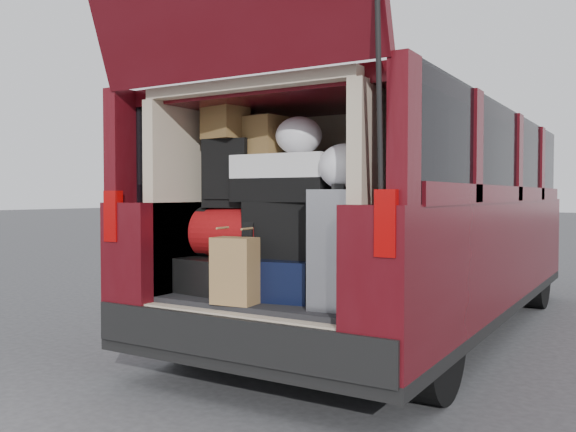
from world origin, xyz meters
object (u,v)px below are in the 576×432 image
(red_duffel, at_px, (234,233))
(twotone_duffel, at_px, (287,178))
(black_hardshell, at_px, (225,274))
(navy_hardshell, at_px, (286,277))
(backpack, at_px, (229,174))
(silver_roller, at_px, (343,248))
(black_soft_case, at_px, (287,230))
(kraft_bag, at_px, (235,271))

(red_duffel, distance_m, twotone_duffel, 0.49)
(black_hardshell, height_order, navy_hardshell, navy_hardshell)
(black_hardshell, relative_size, navy_hardshell, 1.01)
(red_duffel, bearing_deg, backpack, 159.84)
(black_hardshell, distance_m, silver_roller, 0.89)
(black_soft_case, bearing_deg, navy_hardshell, 165.36)
(navy_hardshell, xyz_separation_m, twotone_duffel, (-0.00, 0.01, 0.58))
(black_hardshell, relative_size, kraft_bag, 1.45)
(silver_roller, xyz_separation_m, backpack, (-0.83, 0.11, 0.42))
(kraft_bag, xyz_separation_m, backpack, (-0.30, 0.35, 0.55))
(kraft_bag, bearing_deg, twotone_duffel, 67.53)
(kraft_bag, height_order, twotone_duffel, twotone_duffel)
(black_hardshell, height_order, kraft_bag, kraft_bag)
(silver_roller, relative_size, kraft_bag, 1.71)
(twotone_duffel, bearing_deg, silver_roller, -15.30)
(silver_roller, distance_m, twotone_duffel, 0.58)
(backpack, bearing_deg, black_soft_case, -9.51)
(black_hardshell, xyz_separation_m, backpack, (0.02, 0.01, 0.62))
(navy_hardshell, height_order, kraft_bag, kraft_bag)
(backpack, distance_m, twotone_duffel, 0.41)
(backpack, relative_size, twotone_duffel, 0.69)
(silver_roller, height_order, black_soft_case, silver_roller)
(kraft_bag, height_order, black_soft_case, black_soft_case)
(red_duffel, height_order, backpack, backpack)
(silver_roller, distance_m, backpack, 0.94)
(silver_roller, height_order, twotone_duffel, twotone_duffel)
(black_hardshell, relative_size, red_duffel, 1.13)
(black_hardshell, relative_size, backpack, 1.26)
(navy_hardshell, distance_m, black_soft_case, 0.28)
(black_hardshell, height_order, red_duffel, red_duffel)
(navy_hardshell, bearing_deg, twotone_duffel, 81.99)
(black_hardshell, bearing_deg, navy_hardshell, 8.20)
(navy_hardshell, relative_size, silver_roller, 0.84)
(silver_roller, bearing_deg, kraft_bag, -163.98)
(twotone_duffel, bearing_deg, kraft_bag, -105.92)
(silver_roller, bearing_deg, red_duffel, 164.51)
(kraft_bag, distance_m, twotone_duffel, 0.64)
(navy_hardshell, xyz_separation_m, red_duffel, (-0.37, -0.01, 0.25))
(black_hardshell, distance_m, kraft_bag, 0.47)
(navy_hardshell, height_order, red_duffel, red_duffel)
(kraft_bag, bearing_deg, red_duffel, 121.41)
(red_duffel, height_order, twotone_duffel, twotone_duffel)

